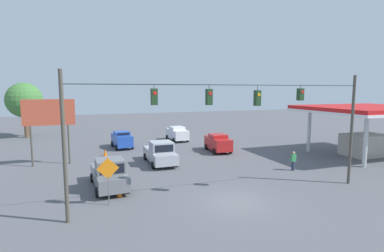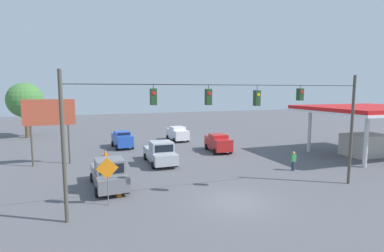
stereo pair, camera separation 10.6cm
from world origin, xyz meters
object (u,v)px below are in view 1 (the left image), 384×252
at_px(pickup_truck_grey_parked_shoulder, 109,174).
at_px(sedan_red_oncoming_far, 218,143).
at_px(sedan_white_oncoming_deep, 177,133).
at_px(traffic_cone_third, 110,168).
at_px(traffic_cone_fifth, 105,152).
at_px(pedestrian, 293,161).
at_px(sedan_blue_withflow_far, 122,139).
at_px(work_zone_sign, 108,172).
at_px(roadside_billboard, 49,117).
at_px(tree_horizon_left, 24,100).
at_px(pickup_truck_silver_withflow_mid, 160,153).
at_px(traffic_cone_nearest, 119,191).
at_px(gas_station, 367,120).
at_px(overhead_signal_span, 233,120).
at_px(traffic_cone_second, 113,177).
at_px(traffic_cone_fourth, 108,158).
at_px(tree_horizon_right, 26,98).

bearing_deg(pickup_truck_grey_parked_shoulder, sedan_red_oncoming_far, -144.93).
bearing_deg(sedan_white_oncoming_deep, pickup_truck_grey_parked_shoulder, 59.09).
height_order(traffic_cone_third, traffic_cone_fifth, same).
xyz_separation_m(traffic_cone_third, pedestrian, (-14.50, 4.66, 0.43)).
bearing_deg(sedan_blue_withflow_far, pedestrian, 129.64).
height_order(traffic_cone_third, work_zone_sign, work_zone_sign).
bearing_deg(work_zone_sign, roadside_billboard, -70.47).
relative_size(sedan_blue_withflow_far, roadside_billboard, 0.70).
bearing_deg(tree_horizon_left, pedestrian, 131.69).
height_order(pickup_truck_silver_withflow_mid, traffic_cone_nearest, pickup_truck_silver_withflow_mid).
bearing_deg(gas_station, roadside_billboard, -12.46).
bearing_deg(traffic_cone_third, tree_horizon_left, -66.91).
relative_size(overhead_signal_span, pickup_truck_silver_withflow_mid, 3.51).
height_order(sedan_blue_withflow_far, traffic_cone_second, sedan_blue_withflow_far).
height_order(traffic_cone_second, work_zone_sign, work_zone_sign).
bearing_deg(work_zone_sign, gas_station, -169.31).
bearing_deg(sedan_red_oncoming_far, traffic_cone_fourth, 4.82).
relative_size(sedan_white_oncoming_deep, traffic_cone_third, 5.73).
xyz_separation_m(pickup_truck_silver_withflow_mid, traffic_cone_second, (4.62, 4.25, -0.61)).
height_order(sedan_red_oncoming_far, traffic_cone_fourth, sedan_red_oncoming_far).
bearing_deg(tree_horizon_left, roadside_billboard, 104.82).
relative_size(pickup_truck_silver_withflow_mid, roadside_billboard, 0.92).
bearing_deg(traffic_cone_second, traffic_cone_nearest, 92.21).
height_order(pickup_truck_silver_withflow_mid, pedestrian, pickup_truck_silver_withflow_mid).
bearing_deg(traffic_cone_fifth, tree_horizon_right, -61.17).
distance_m(traffic_cone_second, traffic_cone_third, 2.89).
bearing_deg(traffic_cone_nearest, sedan_blue_withflow_far, -97.43).
height_order(traffic_cone_nearest, gas_station, gas_station).
height_order(sedan_red_oncoming_far, traffic_cone_third, sedan_red_oncoming_far).
distance_m(traffic_cone_second, gas_station, 25.42).
xyz_separation_m(pickup_truck_grey_parked_shoulder, tree_horizon_right, (9.26, -28.02, 4.56)).
xyz_separation_m(traffic_cone_third, traffic_cone_fourth, (-0.11, -3.47, 0.00)).
distance_m(pedestrian, tree_horizon_left, 36.36).
distance_m(sedan_red_oncoming_far, work_zone_sign, 17.14).
bearing_deg(gas_station, traffic_cone_second, 1.08).
height_order(overhead_signal_span, traffic_cone_second, overhead_signal_span).
height_order(traffic_cone_second, tree_horizon_right, tree_horizon_right).
bearing_deg(tree_horizon_left, tree_horizon_right, -86.33).
distance_m(pickup_truck_silver_withflow_mid, traffic_cone_second, 6.31).
bearing_deg(overhead_signal_span, roadside_billboard, -49.41).
bearing_deg(traffic_cone_fourth, tree_horizon_right, -64.61).
bearing_deg(sedan_red_oncoming_far, sedan_white_oncoming_deep, -75.23).
bearing_deg(overhead_signal_span, gas_station, -160.77).
xyz_separation_m(pickup_truck_silver_withflow_mid, traffic_cone_fifth, (4.53, -5.02, -0.61)).
distance_m(overhead_signal_span, traffic_cone_second, 9.99).
height_order(pickup_truck_grey_parked_shoulder, traffic_cone_nearest, pickup_truck_grey_parked_shoulder).
distance_m(sedan_white_oncoming_deep, traffic_cone_fifth, 11.46).
bearing_deg(traffic_cone_third, sedan_blue_withflow_far, -102.22).
relative_size(traffic_cone_second, work_zone_sign, 0.26).
height_order(traffic_cone_second, tree_horizon_left, tree_horizon_left).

